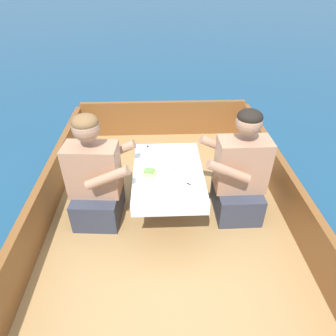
% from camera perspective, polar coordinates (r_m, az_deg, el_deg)
% --- Properties ---
extents(ground_plane, '(60.00, 60.00, 0.00)m').
position_cam_1_polar(ground_plane, '(2.79, 0.05, -12.58)').
color(ground_plane, navy).
extents(boat_deck, '(2.08, 3.01, 0.25)m').
position_cam_1_polar(boat_deck, '(2.70, 0.06, -10.80)').
color(boat_deck, '#A87F4C').
rests_on(boat_deck, ground_plane).
extents(gunwale_port, '(0.06, 3.01, 0.37)m').
position_cam_1_polar(gunwale_port, '(2.66, -22.42, -5.96)').
color(gunwale_port, brown).
rests_on(gunwale_port, boat_deck).
extents(gunwale_starboard, '(0.06, 3.01, 0.37)m').
position_cam_1_polar(gunwale_starboard, '(2.72, 21.98, -4.84)').
color(gunwale_starboard, brown).
rests_on(gunwale_starboard, boat_deck).
extents(bow_coaming, '(1.96, 0.06, 0.42)m').
position_cam_1_polar(bow_coaming, '(3.72, -0.89, 9.47)').
color(bow_coaming, brown).
rests_on(bow_coaming, boat_deck).
extents(cockpit_table, '(0.55, 0.84, 0.43)m').
position_cam_1_polar(cockpit_table, '(2.42, 0.00, -1.33)').
color(cockpit_table, '#B2B2B7').
rests_on(cockpit_table, boat_deck).
extents(person_port, '(0.54, 0.47, 0.94)m').
position_cam_1_polar(person_port, '(2.44, -13.62, -2.27)').
color(person_port, '#333847').
rests_on(person_port, boat_deck).
extents(person_starboard, '(0.52, 0.44, 0.95)m').
position_cam_1_polar(person_starboard, '(2.48, 13.43, -1.44)').
color(person_starboard, '#333847').
rests_on(person_starboard, boat_deck).
extents(plate_sandwich, '(0.17, 0.17, 0.01)m').
position_cam_1_polar(plate_sandwich, '(2.32, -3.54, -1.47)').
color(plate_sandwich, silver).
rests_on(plate_sandwich, cockpit_table).
extents(plate_bread, '(0.16, 0.16, 0.01)m').
position_cam_1_polar(plate_bread, '(2.52, 3.74, 1.68)').
color(plate_bread, silver).
rests_on(plate_bread, cockpit_table).
extents(sandwich, '(0.11, 0.10, 0.05)m').
position_cam_1_polar(sandwich, '(2.31, -3.56, -0.92)').
color(sandwich, '#E0BC7F').
rests_on(sandwich, plate_sandwich).
extents(bowl_port_near, '(0.14, 0.14, 0.04)m').
position_cam_1_polar(bowl_port_near, '(2.38, 2.31, -0.01)').
color(bowl_port_near, silver).
rests_on(bowl_port_near, cockpit_table).
extents(bowl_starboard_near, '(0.14, 0.14, 0.04)m').
position_cam_1_polar(bowl_starboard_near, '(2.53, -0.94, 2.48)').
color(bowl_starboard_near, silver).
rests_on(bowl_starboard_near, cockpit_table).
extents(coffee_cup_port, '(0.10, 0.07, 0.06)m').
position_cam_1_polar(coffee_cup_port, '(2.24, 1.16, -2.11)').
color(coffee_cup_port, silver).
rests_on(coffee_cup_port, cockpit_table).
extents(coffee_cup_starboard, '(0.10, 0.08, 0.07)m').
position_cam_1_polar(coffee_cup_starboard, '(2.13, 2.54, -4.42)').
color(coffee_cup_starboard, silver).
rests_on(coffee_cup_starboard, cockpit_table).
extents(tin_can, '(0.07, 0.07, 0.05)m').
position_cam_1_polar(tin_can, '(2.35, -0.61, -0.25)').
color(tin_can, silver).
rests_on(tin_can, cockpit_table).
extents(utensil_spoon_center, '(0.07, 0.17, 0.01)m').
position_cam_1_polar(utensil_spoon_center, '(2.49, 1.28, 1.30)').
color(utensil_spoon_center, silver).
rests_on(utensil_spoon_center, cockpit_table).
extents(utensil_knife_starboard, '(0.17, 0.03, 0.00)m').
position_cam_1_polar(utensil_knife_starboard, '(2.12, 0.04, -5.68)').
color(utensil_knife_starboard, silver).
rests_on(utensil_knife_starboard, cockpit_table).
extents(utensil_fork_starboard, '(0.14, 0.13, 0.00)m').
position_cam_1_polar(utensil_fork_starboard, '(2.22, 5.03, -3.63)').
color(utensil_fork_starboard, silver).
rests_on(utensil_fork_starboard, cockpit_table).
extents(utensil_fork_port, '(0.02, 0.17, 0.00)m').
position_cam_1_polar(utensil_fork_port, '(2.66, -3.93, 3.52)').
color(utensil_fork_port, silver).
rests_on(utensil_fork_port, cockpit_table).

